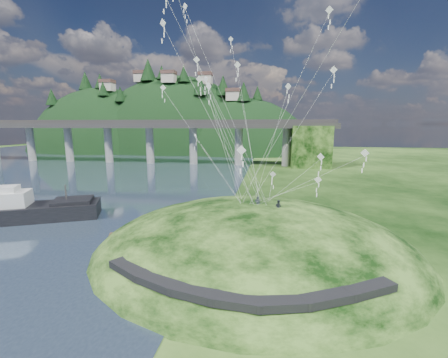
# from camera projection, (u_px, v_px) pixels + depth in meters

# --- Properties ---
(ground) EXTENTS (320.00, 320.00, 0.00)m
(ground) POSITION_uv_depth(u_px,v_px,m) (179.00, 252.00, 32.14)
(ground) COLOR black
(ground) RESTS_ON ground
(grass_hill) EXTENTS (36.00, 32.00, 13.00)m
(grass_hill) POSITION_uv_depth(u_px,v_px,m) (254.00, 262.00, 33.15)
(grass_hill) COLOR black
(grass_hill) RESTS_ON ground
(footpath) EXTENTS (22.29, 5.84, 0.83)m
(footpath) POSITION_uv_depth(u_px,v_px,m) (238.00, 288.00, 21.17)
(footpath) COLOR black
(footpath) RESTS_ON ground
(bridge) EXTENTS (160.00, 11.00, 15.00)m
(bridge) POSITION_uv_depth(u_px,v_px,m) (165.00, 135.00, 102.47)
(bridge) COLOR #2D2B2B
(bridge) RESTS_ON ground
(far_ridge) EXTENTS (153.00, 70.00, 94.50)m
(far_ridge) POSITION_uv_depth(u_px,v_px,m) (169.00, 164.00, 158.80)
(far_ridge) COLOR black
(far_ridge) RESTS_ON ground
(work_barge) EXTENTS (19.42, 12.51, 6.64)m
(work_barge) POSITION_uv_depth(u_px,v_px,m) (24.00, 209.00, 42.32)
(work_barge) COLOR black
(work_barge) RESTS_ON ground
(wooden_dock) EXTENTS (14.28, 7.14, 1.03)m
(wooden_dock) POSITION_uv_depth(u_px,v_px,m) (171.00, 233.00, 36.48)
(wooden_dock) COLOR #3C2918
(wooden_dock) RESTS_ON ground
(kite_flyers) EXTENTS (2.99, 1.37, 1.72)m
(kite_flyers) POSITION_uv_depth(u_px,v_px,m) (270.00, 198.00, 31.79)
(kite_flyers) COLOR #292F37
(kite_flyers) RESTS_ON ground
(kite_swarm) EXTENTS (21.18, 16.19, 21.75)m
(kite_swarm) POSITION_uv_depth(u_px,v_px,m) (247.00, 86.00, 32.31)
(kite_swarm) COLOR white
(kite_swarm) RESTS_ON ground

